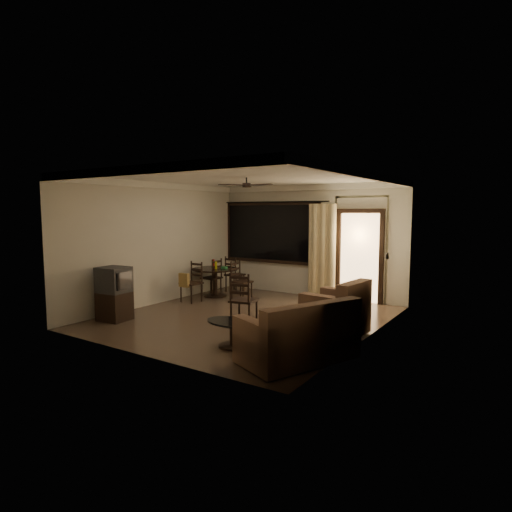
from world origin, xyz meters
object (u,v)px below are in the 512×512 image
Objects in this scene: tv_cabinet at (114,294)px; armchair at (338,313)px; dining_chair_south at (191,289)px; side_chair at (244,310)px; dining_chair_north at (235,281)px; coffee_table at (233,330)px; dining_chair_west at (212,284)px; dining_chair_east at (241,289)px; dining_table at (215,274)px; sofa at (300,338)px.

tv_cabinet reaches higher than armchair.
dining_chair_south is 2.48m from side_chair.
dining_chair_north reaches higher than coffee_table.
side_chair is at bearing 53.08° from dining_chair_west.
dining_chair_south is 0.94× the size of armchair.
armchair is (4.05, -1.49, 0.10)m from dining_chair_west.
dining_chair_north is (-0.80, 0.82, 0.00)m from dining_chair_east.
side_chair is at bearing -140.98° from dining_chair_east.
coffee_table is at bearing -144.21° from dining_chair_east.
dining_table is 2.96m from tv_cabinet.
dining_chair_south is at bearing 90.00° from dining_chair_north.
dining_table is 0.88m from dining_chair_east.
tv_cabinet reaches higher than dining_chair_east.
armchair is at bearing 54.34° from coffee_table.
sofa is 1.83× the size of side_chair.
dining_chair_east is at bearing 123.30° from coffee_table.
tv_cabinet is at bearing -92.92° from dining_table.
dining_chair_north reaches higher than sofa.
dining_table is 1.08× the size of tv_cabinet.
dining_chair_south is at bearing 135.70° from dining_chair_east.
dining_chair_east is 0.94× the size of armchair.
dining_chair_east is at bearing 136.76° from dining_chair_north.
tv_cabinet is (-0.18, -3.74, 0.25)m from dining_chair_north.
dining_chair_east is 1.00× the size of dining_chair_south.
dining_chair_south is 0.90× the size of tv_cabinet.
dining_chair_west and dining_chair_east have the same top height.
dining_chair_east is (0.97, -0.07, 0.00)m from dining_chair_west.
tv_cabinet reaches higher than dining_chair_west.
side_chair reaches higher than dining_table.
dining_chair_west is at bearing -50.51° from side_chair.
coffee_table is (2.93, -3.05, -0.01)m from dining_chair_west.
side_chair reaches higher than coffee_table.
dining_chair_north is at bearing 80.95° from tv_cabinet.
sofa is 1.84× the size of armchair.
dining_chair_west and dining_chair_north have the same top height.
dining_table is at bearing 89.88° from dining_chair_south.
dining_chair_south is at bearing -35.89° from side_chair.
dining_table is at bearing 166.05° from sofa.
dining_table is 1.20× the size of dining_chair_south.
dining_table is 2.93m from side_chair.
dining_chair_east and dining_chair_south have the same top height.
dining_chair_west is 3.00m from tv_cabinet.
dining_chair_south is 0.51× the size of sofa.
tv_cabinet is (-0.01, -2.99, 0.25)m from dining_chair_west.
dining_chair_east and dining_chair_north have the same top height.
dining_chair_west is 0.51× the size of sofa.
side_chair reaches higher than dining_chair_north.
dining_chair_north is 0.94× the size of side_chair.
coffee_table is 0.92× the size of side_chair.
side_chair is at bearing -22.30° from dining_chair_south.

